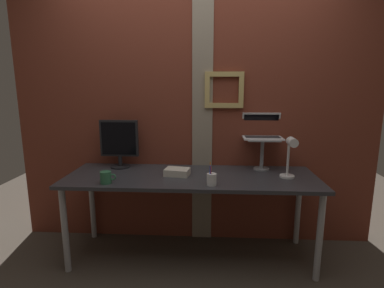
{
  "coord_description": "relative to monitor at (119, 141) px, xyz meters",
  "views": [
    {
      "loc": [
        0.13,
        -2.39,
        1.49
      ],
      "look_at": [
        -0.01,
        0.12,
        0.99
      ],
      "focal_mm": 28.09,
      "sensor_mm": 36.0,
      "label": 1
    }
  ],
  "objects": [
    {
      "name": "desk_lamp",
      "position": [
        1.46,
        -0.27,
        -0.03
      ],
      "size": [
        0.12,
        0.2,
        0.35
      ],
      "color": "white",
      "rests_on": "desk"
    },
    {
      "name": "laptop",
      "position": [
        1.29,
        0.07,
        0.1
      ],
      "size": [
        0.34,
        0.28,
        0.22
      ],
      "color": "white",
      "rests_on": "laptop_stand"
    },
    {
      "name": "desk",
      "position": [
        0.67,
        -0.22,
        -0.31
      ],
      "size": [
        2.1,
        0.68,
        0.74
      ],
      "color": "#333338",
      "rests_on": "ground_plane"
    },
    {
      "name": "coffee_mug",
      "position": [
        0.02,
        -0.46,
        -0.2
      ],
      "size": [
        0.12,
        0.08,
        0.09
      ],
      "color": "#33724C",
      "rests_on": "desk"
    },
    {
      "name": "paper_clutter_stack",
      "position": [
        0.55,
        -0.22,
        -0.22
      ],
      "size": [
        0.22,
        0.17,
        0.06
      ],
      "primitive_type": "cube",
      "rotation": [
        0.0,
        0.0,
        -0.17
      ],
      "color": "silver",
      "rests_on": "desk"
    },
    {
      "name": "pen_cup",
      "position": [
        0.84,
        -0.46,
        -0.2
      ],
      "size": [
        0.07,
        0.07,
        0.18
      ],
      "color": "white",
      "rests_on": "desk"
    },
    {
      "name": "brick_wall_back",
      "position": [
        0.68,
        0.18,
        0.34
      ],
      "size": [
        3.36,
        0.16,
        2.65
      ],
      "color": "brown",
      "rests_on": "ground_plane"
    },
    {
      "name": "ground_plane",
      "position": [
        0.68,
        -0.24,
        -0.99
      ],
      "size": [
        6.0,
        6.0,
        0.0
      ],
      "primitive_type": "plane",
      "color": "#4C4238"
    },
    {
      "name": "laptop_stand",
      "position": [
        1.29,
        0.0,
        -0.06
      ],
      "size": [
        0.28,
        0.22,
        0.28
      ],
      "color": "gray",
      "rests_on": "desk"
    },
    {
      "name": "monitor",
      "position": [
        0.0,
        0.0,
        0.0
      ],
      "size": [
        0.35,
        0.18,
        0.44
      ],
      "color": "black",
      "rests_on": "desk"
    }
  ]
}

